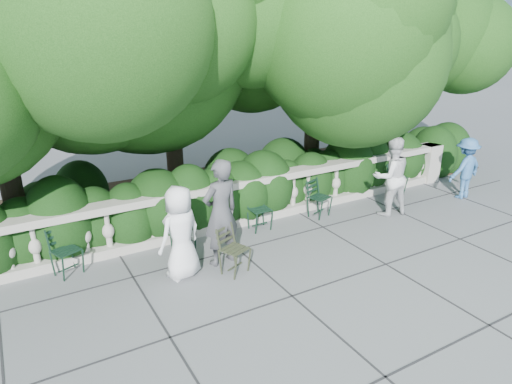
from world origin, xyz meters
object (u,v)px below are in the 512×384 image
chair_b (74,277)px  chair_e (324,218)px  chair_weathered (241,275)px  chair_a (186,251)px  chair_d (263,232)px  chair_f (401,196)px  person_older_blue (465,168)px  person_casual_man (391,176)px  person_woman_grey (221,213)px  person_businessman (180,233)px

chair_b → chair_e: bearing=-23.3°
chair_e → chair_weathered: 2.97m
chair_a → chair_d: same height
chair_f → person_older_blue: person_older_blue is taller
chair_a → chair_e: same height
chair_weathered → person_casual_man: (4.08, 0.73, 0.87)m
chair_d → person_older_blue: 5.30m
chair_b → chair_weathered: (2.46, -1.36, 0.00)m
chair_f → person_woman_grey: person_woman_grey is taller
chair_b → person_woman_grey: bearing=-40.1°
chair_a → person_older_blue: bearing=-5.9°
chair_d → chair_weathered: 1.75m
chair_a → person_older_blue: 6.95m
person_businessman → person_older_blue: person_businessman is taller
chair_d → chair_e: bearing=-2.5°
person_businessman → person_woman_grey: person_woman_grey is taller
chair_e → chair_f: 2.47m
person_older_blue → chair_d: bearing=-8.8°
chair_f → person_woman_grey: bearing=163.0°
chair_b → chair_e: 5.17m
person_businessman → chair_weathered: bearing=131.6°
chair_d → person_casual_man: 3.07m
chair_b → person_casual_man: bearing=-27.3°
chair_weathered → person_businessman: 1.27m
chair_weathered → person_businessman: person_businessman is taller
chair_e → chair_f: size_ratio=1.00×
chair_b → chair_d: 3.65m
chair_d → chair_f: bearing=0.2°
chair_f → person_businessman: 6.14m
chair_weathered → chair_b: bearing=128.9°
person_woman_grey → person_casual_man: (4.16, 0.15, -0.08)m
chair_a → person_woman_grey: bearing=-60.0°
person_woman_grey → person_casual_man: size_ratio=1.09×
chair_e → person_businessman: bearing=174.4°
chair_e → person_casual_man: person_casual_man is taller
chair_e → chair_f: same height
chair_weathered → person_casual_man: person_casual_man is taller
chair_b → chair_d: same height
person_businessman → person_older_blue: size_ratio=1.08×
chair_a → chair_f: (5.66, 0.05, 0.00)m
chair_b → chair_a: bearing=-24.4°
chair_f → person_casual_man: 1.52m
chair_b → chair_f: 7.63m
chair_f → chair_weathered: size_ratio=1.00×
chair_b → person_businessman: bearing=-50.5°
chair_a → person_businessman: bearing=-115.3°
chair_weathered → chair_f: bearing=-7.8°
person_older_blue → chair_weathered: bearing=4.1°
person_woman_grey → person_casual_man: 4.17m
person_businessman → person_casual_man: bearing=163.9°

